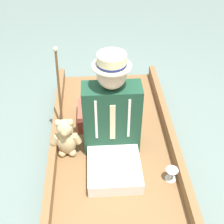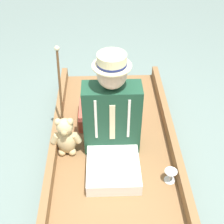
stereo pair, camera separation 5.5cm
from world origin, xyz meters
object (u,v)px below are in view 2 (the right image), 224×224
teddy_bear (66,137)px  walking_cane (60,88)px  wine_glass (171,174)px  seated_person (112,121)px

teddy_bear → walking_cane: size_ratio=0.46×
teddy_bear → walking_cane: (0.04, -0.29, 0.30)m
wine_glass → teddy_bear: bearing=-22.0°
seated_person → teddy_bear: 0.42m
teddy_bear → wine_glass: size_ratio=3.40×
teddy_bear → seated_person: bearing=179.6°
teddy_bear → wine_glass: teddy_bear is taller
seated_person → wine_glass: bearing=134.8°
seated_person → teddy_bear: bearing=-8.8°
seated_person → walking_cane: 0.54m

